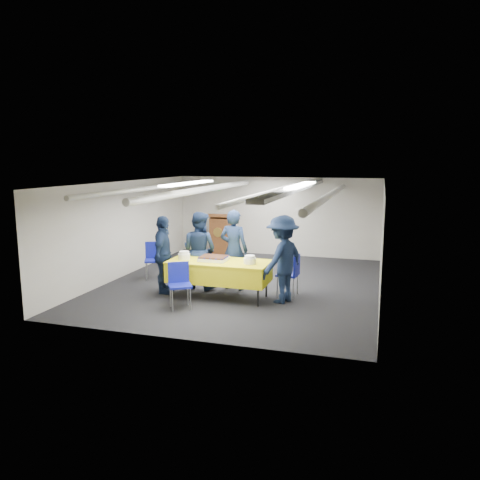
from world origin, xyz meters
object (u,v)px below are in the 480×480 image
object	(u,v)px
sailor_a	(234,250)
sailor_b	(199,250)
serving_table	(219,271)
chair_right	(292,271)
sheet_cake	(214,258)
chair_left	(154,256)
sailor_d	(282,259)
sailor_c	(163,255)
chair_near	(179,280)
podium	(220,234)

from	to	relation	value
sailor_a	sailor_b	bearing A→B (deg)	16.90
serving_table	sailor_a	world-z (taller)	sailor_a
chair_right	sheet_cake	bearing A→B (deg)	-160.02
serving_table	sailor_a	distance (m)	0.78
chair_left	sailor_d	xyz separation A→B (m)	(3.32, -0.98, 0.34)
sailor_c	chair_right	bearing A→B (deg)	-90.94
chair_near	sailor_c	bearing A→B (deg)	131.77
podium	sailor_a	xyz separation A→B (m)	(1.54, -3.51, 0.26)
chair_near	sailor_b	xyz separation A→B (m)	(-0.14, 1.40, 0.32)
chair_near	sailor_c	distance (m)	1.14
chair_right	sailor_c	size ratio (longest dim) A/B	0.53
sheet_cake	chair_near	world-z (taller)	chair_near
chair_right	chair_left	bearing A→B (deg)	171.41
chair_left	podium	bearing A→B (deg)	79.57
chair_right	sailor_b	world-z (taller)	sailor_b
serving_table	chair_left	bearing A→B (deg)	152.23
chair_near	sailor_d	bearing A→B (deg)	26.57
chair_near	chair_right	size ratio (longest dim) A/B	1.00
sheet_cake	sailor_b	world-z (taller)	sailor_b
sheet_cake	chair_left	bearing A→B (deg)	150.77
chair_right	sailor_a	xyz separation A→B (m)	(-1.31, 0.16, 0.34)
podium	chair_near	distance (m)	5.13
podium	sailor_d	distance (m)	4.97
podium	serving_table	bearing A→B (deg)	-71.11
chair_right	podium	bearing A→B (deg)	127.72
chair_right	serving_table	bearing A→B (deg)	-158.52
serving_table	sailor_c	size ratio (longest dim) A/B	1.25
sailor_b	sailor_a	bearing A→B (deg)	-155.89
chair_left	sheet_cake	bearing A→B (deg)	-29.23
sailor_b	chair_left	bearing A→B (deg)	-5.23
sailor_b	sailor_d	distance (m)	2.01
sheet_cake	chair_right	xyz separation A→B (m)	(1.52, 0.55, -0.29)
podium	sailor_c	world-z (taller)	sailor_c
chair_near	sailor_c	xyz separation A→B (m)	(-0.73, 0.82, 0.29)
sailor_c	podium	bearing A→B (deg)	-10.01
serving_table	chair_left	xyz separation A→B (m)	(-2.03, 1.07, -0.03)
sailor_a	sailor_c	size ratio (longest dim) A/B	1.06
chair_near	chair_right	bearing A→B (deg)	35.52
chair_left	sailor_c	size ratio (longest dim) A/B	0.53
chair_right	sailor_d	world-z (taller)	sailor_d
podium	chair_right	xyz separation A→B (m)	(2.84, -3.67, -0.08)
chair_left	sailor_d	distance (m)	3.48
serving_table	podium	xyz separation A→B (m)	(-1.45, 4.22, 0.05)
chair_right	sailor_c	xyz separation A→B (m)	(-2.65, -0.55, 0.29)
chair_right	sailor_a	bearing A→B (deg)	172.97
chair_right	chair_left	xyz separation A→B (m)	(-3.42, 0.52, 0.00)
chair_near	sailor_d	distance (m)	2.05
sailor_a	sailor_d	bearing A→B (deg)	159.66
serving_table	chair_right	size ratio (longest dim) A/B	2.37
sheet_cake	sailor_d	xyz separation A→B (m)	(1.41, 0.09, 0.05)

